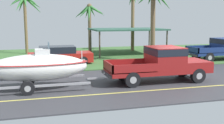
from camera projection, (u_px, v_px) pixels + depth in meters
ground at (133, 59)px, 23.80m from camera, size 36.00×22.00×0.11m
pickup_truck_towing at (164, 62)px, 15.23m from camera, size 5.96×2.03×1.92m
boat_on_trailer at (37, 67)px, 13.47m from camera, size 6.06×2.19×2.33m
parked_pickup_background at (224, 48)px, 22.99m from camera, size 5.70×2.07×1.82m
parked_sedan_near at (60, 55)px, 20.89m from camera, size 4.76×1.88×1.38m
carport_awning at (127, 30)px, 26.31m from camera, size 6.84×4.64×2.49m
palm_tree_near_left at (25, 6)px, 26.18m from camera, size 3.18×2.81×5.78m
palm_tree_near_right at (90, 15)px, 28.05m from camera, size 3.18×3.44×4.94m
palm_tree_far_left at (134, 4)px, 28.78m from camera, size 2.95×2.87×6.49m
palm_tree_far_right at (154, 5)px, 21.45m from camera, size 2.92×3.05×5.98m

